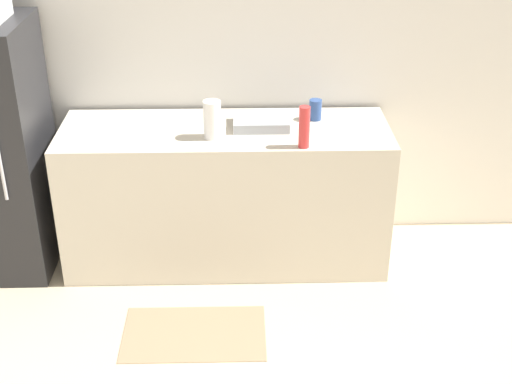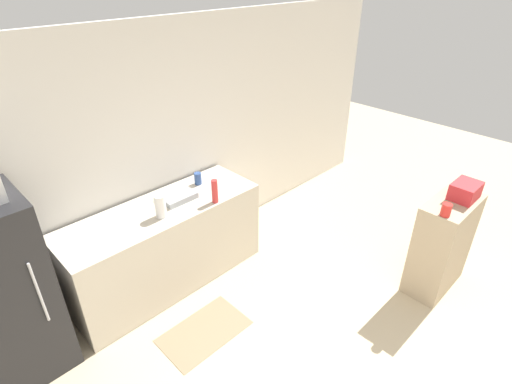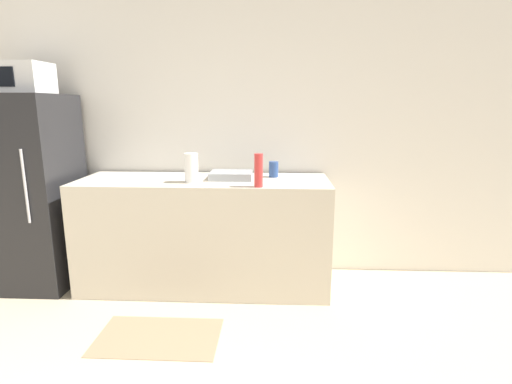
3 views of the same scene
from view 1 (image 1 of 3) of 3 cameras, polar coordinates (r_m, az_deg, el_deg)
wall_back at (r=4.67m, az=-4.98°, el=11.27°), size 8.00×0.06×2.60m
counter at (r=4.61m, az=-2.41°, el=-0.20°), size 2.05×0.69×0.92m
sink_basin at (r=4.43m, az=0.40°, el=5.63°), size 0.34×0.27×0.06m
bottle_tall at (r=4.11m, az=3.88°, el=5.20°), size 0.06×0.06×0.25m
bottle_short at (r=4.54m, az=4.77°, el=6.58°), size 0.08×0.08×0.13m
paper_towel_roll at (r=4.25m, az=-3.52°, el=5.81°), size 0.10×0.10×0.23m
kitchen_rug at (r=4.17m, az=-4.96°, el=-11.19°), size 0.81×0.49×0.01m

